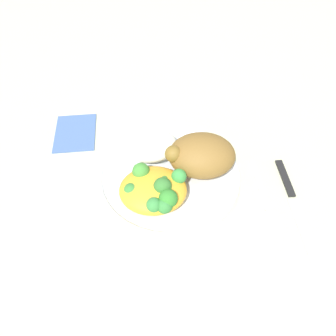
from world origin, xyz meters
TOP-DOWN VIEW (x-y plane):
  - ground_plane at (0.00, 0.00)m, footprint 2.00×2.00m
  - plate at (0.00, 0.00)m, footprint 0.25×0.25m
  - roasted_chicken at (-0.05, -0.01)m, footprint 0.12×0.09m
  - rice_pile at (0.03, -0.05)m, footprint 0.10×0.08m
  - mac_cheese_with_broccoli at (0.02, 0.05)m, footprint 0.11×0.09m
  - fork at (-0.16, 0.04)m, footprint 0.03×0.14m
  - knife at (-0.21, 0.04)m, footprint 0.03×0.19m
  - napkin at (0.19, -0.11)m, footprint 0.09×0.11m

SIDE VIEW (x-z plane):
  - ground_plane at x=0.00m, z-range 0.00..0.00m
  - napkin at x=0.19m, z-range 0.00..0.00m
  - fork at x=-0.16m, z-range 0.00..0.01m
  - knife at x=-0.21m, z-range 0.00..0.01m
  - plate at x=0.00m, z-range 0.00..0.02m
  - rice_pile at x=0.03m, z-range 0.02..0.06m
  - mac_cheese_with_broccoli at x=0.02m, z-range 0.02..0.06m
  - roasted_chicken at x=-0.05m, z-range 0.02..0.09m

